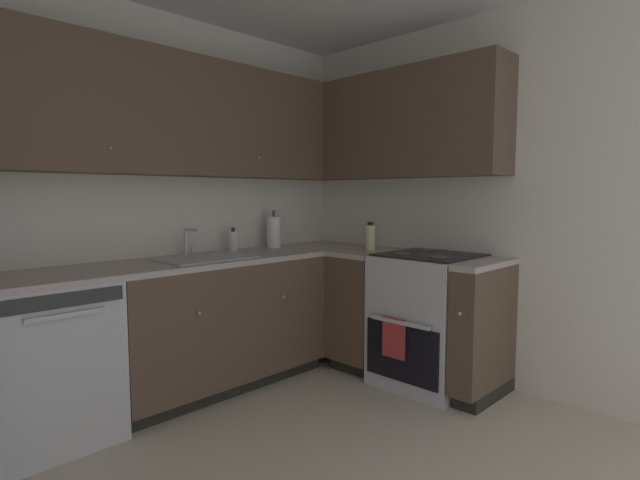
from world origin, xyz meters
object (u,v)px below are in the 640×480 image
soap_bottle (233,241)px  oil_bottle (370,237)px  paper_towel_roll (274,232)px  oven_range (429,318)px  dishwasher (47,362)px

soap_bottle → oil_bottle: (0.76, -0.67, 0.02)m
paper_towel_roll → oil_bottle: paper_towel_roll is taller
oven_range → oil_bottle: size_ratio=4.93×
oven_range → soap_bottle: 1.49m
dishwasher → oil_bottle: size_ratio=4.05×
dishwasher → oven_range: 2.32m
oven_range → oil_bottle: 0.73m
oil_bottle → oven_range: bearing=-87.9°
oil_bottle → dishwasher: bearing=166.9°
oven_range → paper_towel_roll: size_ratio=3.43×
paper_towel_roll → oven_range: bearing=-70.6°
paper_towel_roll → oil_bottle: 0.75m
dishwasher → oven_range: size_ratio=0.82×
paper_towel_roll → oil_bottle: (0.39, -0.65, -0.02)m
soap_bottle → dishwasher: bearing=-172.2°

